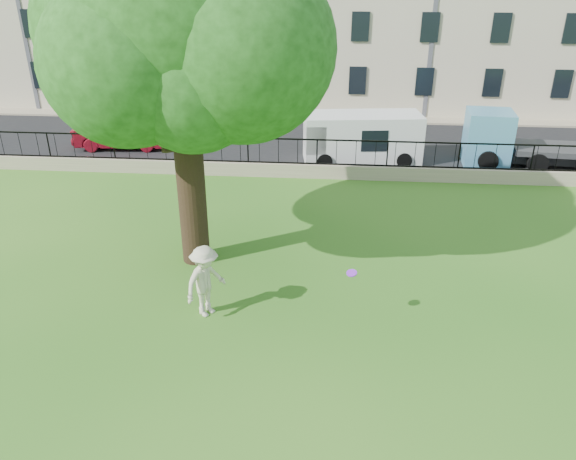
# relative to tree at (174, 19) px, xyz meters

# --- Properties ---
(ground) EXTENTS (120.00, 120.00, 0.00)m
(ground) POSITION_rel_tree_xyz_m (3.63, -4.28, -7.19)
(ground) COLOR #236016
(ground) RESTS_ON ground
(retaining_wall) EXTENTS (50.00, 0.40, 0.60)m
(retaining_wall) POSITION_rel_tree_xyz_m (3.63, 7.72, -6.89)
(retaining_wall) COLOR gray
(retaining_wall) RESTS_ON ground
(iron_railing) EXTENTS (50.00, 0.05, 1.13)m
(iron_railing) POSITION_rel_tree_xyz_m (3.63, 7.72, -6.04)
(iron_railing) COLOR black
(iron_railing) RESTS_ON retaining_wall
(street) EXTENTS (60.00, 9.00, 0.01)m
(street) POSITION_rel_tree_xyz_m (3.63, 12.42, -7.19)
(street) COLOR black
(street) RESTS_ON ground
(sidewalk) EXTENTS (60.00, 1.40, 0.12)m
(sidewalk) POSITION_rel_tree_xyz_m (3.63, 17.62, -7.13)
(sidewalk) COLOR gray
(sidewalk) RESTS_ON ground
(tree) EXTENTS (8.46, 6.67, 10.71)m
(tree) POSITION_rel_tree_xyz_m (0.00, 0.00, 0.00)
(tree) COLOR black
(tree) RESTS_ON ground
(man) EXTENTS (1.36, 1.50, 2.02)m
(man) POSITION_rel_tree_xyz_m (1.13, -3.05, -6.18)
(man) COLOR beige
(man) RESTS_ON ground
(frisbee) EXTENTS (0.30, 0.30, 0.12)m
(frisbee) POSITION_rel_tree_xyz_m (4.93, -3.11, -5.70)
(frisbee) COLOR #9129EC
(red_sedan) EXTENTS (4.79, 2.03, 1.54)m
(red_sedan) POSITION_rel_tree_xyz_m (-6.26, 11.12, -6.42)
(red_sedan) COLOR maroon
(red_sedan) RESTS_ON street
(white_van) EXTENTS (5.57, 2.74, 2.25)m
(white_van) POSITION_rel_tree_xyz_m (5.63, 10.12, -6.07)
(white_van) COLOR silver
(white_van) RESTS_ON street
(blue_truck) EXTENTS (6.01, 2.57, 2.45)m
(blue_truck) POSITION_rel_tree_xyz_m (13.29, 10.12, -5.96)
(blue_truck) COLOR #5095BD
(blue_truck) RESTS_ON street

